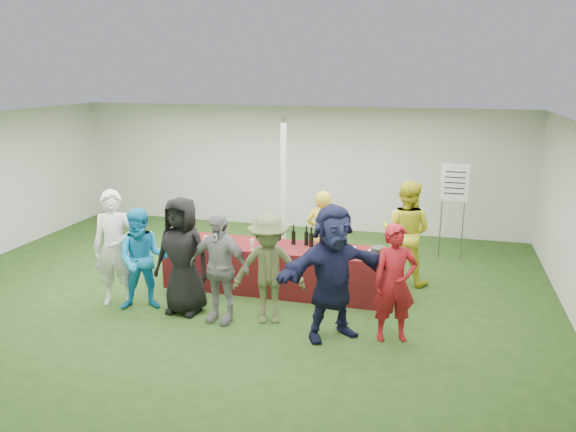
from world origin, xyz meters
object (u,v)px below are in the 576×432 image
(customer_1, at_px, (143,259))
(customer_2, at_px, (183,256))
(customer_5, at_px, (333,272))
(customer_0, at_px, (115,248))
(serving_table, at_px, (276,268))
(customer_3, at_px, (219,268))
(staff_back, at_px, (406,232))
(dump_bucket, at_px, (379,253))
(wine_list_sign, at_px, (454,190))
(customer_4, at_px, (269,269))
(staff_pourer, at_px, (323,236))
(customer_6, at_px, (395,283))

(customer_1, xyz_separation_m, customer_2, (0.62, 0.05, 0.10))
(customer_1, bearing_deg, customer_5, -24.51)
(customer_2, relative_size, customer_5, 0.95)
(customer_0, relative_size, customer_5, 0.97)
(customer_1, bearing_deg, customer_2, -16.64)
(serving_table, height_order, customer_3, customer_3)
(serving_table, height_order, customer_1, customer_1)
(staff_back, bearing_deg, dump_bucket, 87.56)
(wine_list_sign, bearing_deg, customer_4, -124.96)
(staff_back, height_order, customer_1, staff_back)
(dump_bucket, height_order, customer_1, customer_1)
(serving_table, xyz_separation_m, wine_list_sign, (2.71, 2.40, 0.94))
(customer_0, bearing_deg, wine_list_sign, 17.90)
(serving_table, distance_m, staff_pourer, 0.99)
(customer_3, distance_m, customer_5, 1.62)
(serving_table, height_order, staff_pourer, staff_pourer)
(staff_back, bearing_deg, serving_table, 38.19)
(serving_table, distance_m, customer_4, 1.23)
(serving_table, xyz_separation_m, staff_back, (1.96, 0.91, 0.49))
(wine_list_sign, height_order, customer_2, wine_list_sign)
(serving_table, distance_m, customer_2, 1.63)
(customer_6, bearing_deg, customer_0, 159.83)
(customer_4, relative_size, customer_6, 0.99)
(staff_pourer, relative_size, customer_4, 0.99)
(customer_5, bearing_deg, serving_table, 93.26)
(staff_pourer, distance_m, customer_3, 2.22)
(customer_2, bearing_deg, customer_5, -1.51)
(customer_3, relative_size, customer_6, 1.01)
(customer_1, relative_size, customer_2, 0.89)
(customer_3, bearing_deg, customer_1, -176.84)
(serving_table, relative_size, customer_6, 2.29)
(staff_pourer, bearing_deg, serving_table, 55.69)
(staff_back, xyz_separation_m, customer_0, (-4.12, -2.04, 0.01))
(serving_table, bearing_deg, customer_0, -152.33)
(staff_back, relative_size, customer_6, 1.10)
(customer_1, distance_m, customer_2, 0.63)
(customer_4, bearing_deg, customer_6, -18.30)
(serving_table, bearing_deg, dump_bucket, -7.63)
(dump_bucket, bearing_deg, serving_table, 172.37)
(staff_back, bearing_deg, customer_4, 63.24)
(dump_bucket, relative_size, customer_4, 0.16)
(customer_0, distance_m, customer_3, 1.73)
(serving_table, distance_m, customer_3, 1.42)
(serving_table, relative_size, customer_3, 2.28)
(dump_bucket, relative_size, customer_5, 0.14)
(customer_2, distance_m, customer_6, 3.02)
(staff_back, relative_size, customer_0, 0.98)
(customer_0, bearing_deg, customer_4, -18.30)
(wine_list_sign, distance_m, customer_5, 4.10)
(wine_list_sign, xyz_separation_m, customer_4, (-2.48, -3.55, -0.54))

